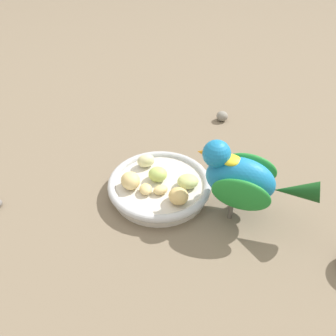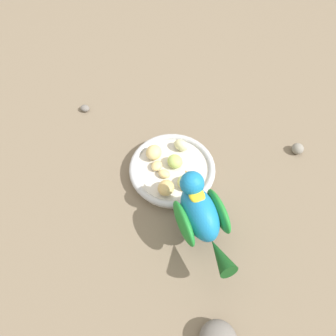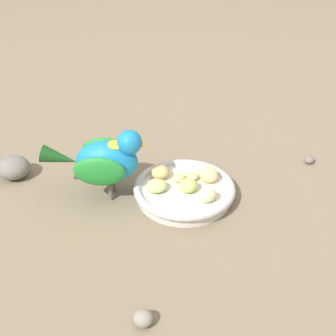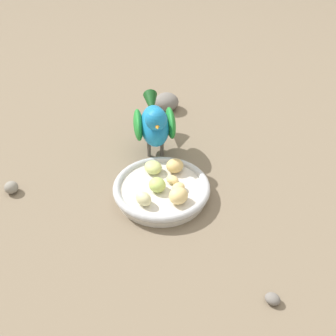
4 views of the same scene
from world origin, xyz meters
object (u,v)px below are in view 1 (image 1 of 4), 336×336
at_px(apple_piece_0, 178,196).
at_px(apple_piece_3, 188,181).
at_px(apple_piece_5, 161,189).
at_px(parrot, 243,178).
at_px(feeding_bowl, 160,186).
at_px(apple_piece_4, 146,161).
at_px(apple_piece_1, 158,174).
at_px(apple_piece_2, 146,191).
at_px(apple_piece_6, 131,181).
at_px(pebble_0, 222,116).

height_order(apple_piece_0, apple_piece_3, apple_piece_0).
xyz_separation_m(apple_piece_5, parrot, (-0.13, 0.02, 0.05)).
distance_m(feeding_bowl, apple_piece_4, 0.06).
bearing_deg(apple_piece_0, apple_piece_3, -111.91).
bearing_deg(feeding_bowl, parrot, 160.92).
bearing_deg(apple_piece_4, parrot, 149.58).
distance_m(apple_piece_3, apple_piece_4, 0.10).
height_order(apple_piece_0, parrot, parrot).
bearing_deg(apple_piece_0, apple_piece_1, -55.63).
xyz_separation_m(apple_piece_1, apple_piece_2, (0.02, 0.04, -0.01)).
height_order(apple_piece_5, parrot, parrot).
height_order(feeding_bowl, apple_piece_6, apple_piece_6).
height_order(apple_piece_6, pebble_0, apple_piece_6).
distance_m(apple_piece_0, apple_piece_6, 0.09).
bearing_deg(pebble_0, apple_piece_0, 71.60).
distance_m(apple_piece_4, apple_piece_5, 0.08).
bearing_deg(pebble_0, apple_piece_3, 72.14).
bearing_deg(pebble_0, apple_piece_1, 60.75).
bearing_deg(apple_piece_0, pebble_0, -108.40).
xyz_separation_m(apple_piece_0, apple_piece_6, (0.09, -0.03, 0.00)).
bearing_deg(apple_piece_2, apple_piece_0, 163.65).
xyz_separation_m(feeding_bowl, apple_piece_3, (-0.05, 0.01, 0.02)).
xyz_separation_m(feeding_bowl, apple_piece_2, (0.02, 0.03, 0.01)).
xyz_separation_m(apple_piece_0, apple_piece_1, (0.04, -0.06, -0.00)).
relative_size(feeding_bowl, apple_piece_5, 7.20).
bearing_deg(parrot, apple_piece_2, 12.39).
height_order(parrot, pebble_0, parrot).
distance_m(apple_piece_5, apple_piece_6, 0.06).
distance_m(apple_piece_2, parrot, 0.17).
height_order(apple_piece_4, parrot, parrot).
xyz_separation_m(apple_piece_3, apple_piece_4, (0.08, -0.05, 0.00)).
relative_size(apple_piece_3, pebble_0, 1.38).
xyz_separation_m(feeding_bowl, apple_piece_4, (0.03, -0.05, 0.02)).
bearing_deg(apple_piece_3, parrot, 153.76).
bearing_deg(apple_piece_5, apple_piece_1, -77.88).
distance_m(apple_piece_1, apple_piece_3, 0.06).
relative_size(apple_piece_5, parrot, 0.14).
xyz_separation_m(apple_piece_1, pebble_0, (-0.14, -0.25, -0.02)).
relative_size(feeding_bowl, parrot, 0.98).
height_order(apple_piece_2, apple_piece_6, apple_piece_6).
xyz_separation_m(apple_piece_5, pebble_0, (-0.13, -0.28, -0.02)).
height_order(apple_piece_3, pebble_0, apple_piece_3).
bearing_deg(apple_piece_6, pebble_0, -124.50).
relative_size(apple_piece_2, apple_piece_6, 0.71).
bearing_deg(apple_piece_6, apple_piece_3, -176.77).
bearing_deg(apple_piece_2, feeding_bowl, -127.94).
bearing_deg(apple_piece_5, apple_piece_2, 14.29).
bearing_deg(apple_piece_4, feeding_bowl, 119.67).
bearing_deg(apple_piece_5, parrot, 169.48).
height_order(apple_piece_3, apple_piece_4, apple_piece_4).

